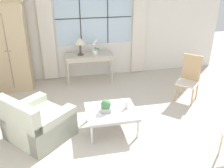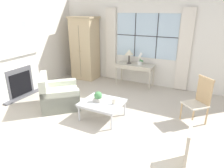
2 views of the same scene
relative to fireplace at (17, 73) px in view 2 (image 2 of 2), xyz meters
name	(u,v)px [view 2 (image 2 of 2)]	position (x,y,z in m)	size (l,w,h in m)	color
ground_plane	(100,125)	(2.91, -0.34, -0.71)	(14.00, 14.00, 0.00)	#BCB2A3
wall_back_windowed	(146,43)	(2.91, 2.69, 0.68)	(7.20, 0.14, 2.80)	silver
wall_left	(18,47)	(-0.12, 0.26, 0.69)	(0.06, 7.20, 2.80)	silver
fireplace	(17,73)	(0.00, 0.00, 0.00)	(0.34, 1.52, 2.12)	#515156
armoire	(85,48)	(0.80, 2.29, 0.38)	(0.93, 0.71, 2.18)	tan
console_table	(135,67)	(2.70, 2.34, -0.07)	(1.24, 0.52, 0.73)	beige
table_lamp	(129,53)	(2.49, 2.34, 0.37)	(0.28, 0.28, 0.46)	#4C4742
potted_orchid	(140,60)	(2.86, 2.34, 0.17)	(0.18, 0.14, 0.40)	white
armchair_upholstered	(59,96)	(1.48, 0.01, -0.43)	(1.35, 1.35, 0.86)	beige
side_chair_wooden	(200,98)	(4.79, 0.81, -0.14)	(0.62, 0.62, 1.04)	beige
accent_chair_wooden	(178,156)	(4.68, -1.28, -0.16)	(0.45, 0.45, 1.01)	beige
coffee_table	(102,103)	(2.80, -0.03, -0.34)	(0.93, 0.80, 0.41)	silver
potted_plant_small	(98,97)	(2.70, -0.04, -0.19)	(0.18, 0.18, 0.24)	#BCB7AD
pillar_candle	(114,102)	(3.09, -0.02, -0.24)	(0.10, 0.10, 0.15)	silver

